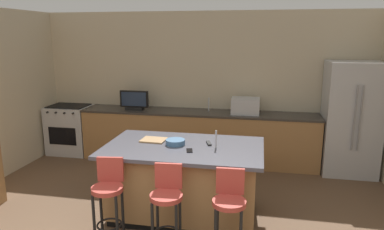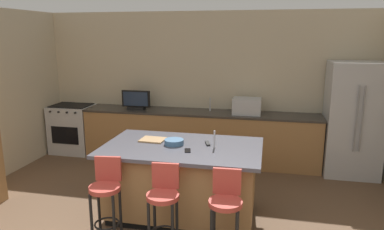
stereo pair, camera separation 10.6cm
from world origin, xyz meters
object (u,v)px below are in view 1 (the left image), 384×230
Objects in this scene: tv_remote at (209,143)px; kitchen_island at (184,180)px; bar_stool_left at (109,195)px; fruit_bowl at (175,142)px; tv_monitor at (134,101)px; range_oven at (70,129)px; bar_stool_center at (167,202)px; microwave at (245,106)px; bar_stool_right at (229,208)px; cutting_board at (154,140)px; cell_phone at (189,151)px; refrigerator at (351,118)px.

kitchen_island is at bearing -172.45° from tv_remote.
fruit_bowl is (0.55, 0.81, 0.38)m from bar_stool_left.
tv_monitor reaches higher than tv_remote.
range_oven is 5.56× the size of tv_remote.
tv_remote is (0.30, 0.95, 0.37)m from bar_stool_center.
microwave reaches higher than bar_stool_right.
bar_stool_right is at bearing -39.99° from range_oven.
bar_stool_center is (2.69, -2.81, 0.10)m from range_oven.
fruit_bowl is at bearing -37.25° from range_oven.
bar_stool_center is (-0.67, -2.81, -0.49)m from microwave.
fruit_bowl reaches higher than tv_remote.
tv_remote is 0.55× the size of cutting_board.
bar_stool_center is at bearing -113.04° from cell_phone.
microwave is 2.84m from bar_stool_right.
kitchen_island is at bearing -36.58° from range_oven.
microwave is 2.93m from bar_stool_center.
refrigerator is at bearing -1.88° from microwave.
tv_monitor is 0.56× the size of bar_stool_center.
refrigerator is at bearing 37.46° from fruit_bowl.
tv_remote is at bearing -101.22° from microwave.
tv_remote is (0.96, 0.91, 0.36)m from bar_stool_left.
fruit_bowl is 0.78× the size of cutting_board.
microwave reaches higher than bar_stool_left.
bar_stool_center is (-2.38, -2.75, -0.36)m from refrigerator.
range_oven is at bearing 129.12° from cell_phone.
bar_stool_center reaches higher than tv_remote.
bar_stool_center is (0.66, -0.04, -0.01)m from bar_stool_left.
cell_phone is 0.36m from tv_remote.
bar_stool_left is (-1.33, -2.77, -0.49)m from microwave.
bar_stool_center is 0.74m from cell_phone.
refrigerator reaches higher than tv_monitor.
bar_stool_center is at bearing -103.34° from microwave.
bar_stool_center is (1.34, -2.75, -0.52)m from tv_monitor.
bar_stool_right is (1.99, -2.75, -0.52)m from tv_monitor.
bar_stool_center is 3.08× the size of cutting_board.
kitchen_island is 0.50m from fruit_bowl.
kitchen_island is at bearing 41.46° from bar_stool_left.
tv_monitor is at bearing 124.62° from kitchen_island.
bar_stool_center is 5.60× the size of tv_remote.
bar_stool_left is at bearing -104.21° from cutting_board.
refrigerator is 1.97× the size of bar_stool_right.
fruit_bowl is at bearing -142.54° from refrigerator.
bar_stool_center is at bearing -125.53° from tv_remote.
microwave reaches higher than tv_remote.
kitchen_island is 8.05× the size of fruit_bowl.
kitchen_island is at bearing 109.45° from cell_phone.
cell_phone is (-2.27, -2.11, 0.00)m from refrigerator.
refrigerator reaches higher than range_oven.
range_oven reaches higher than tv_remote.
range_oven is 2.96m from cutting_board.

